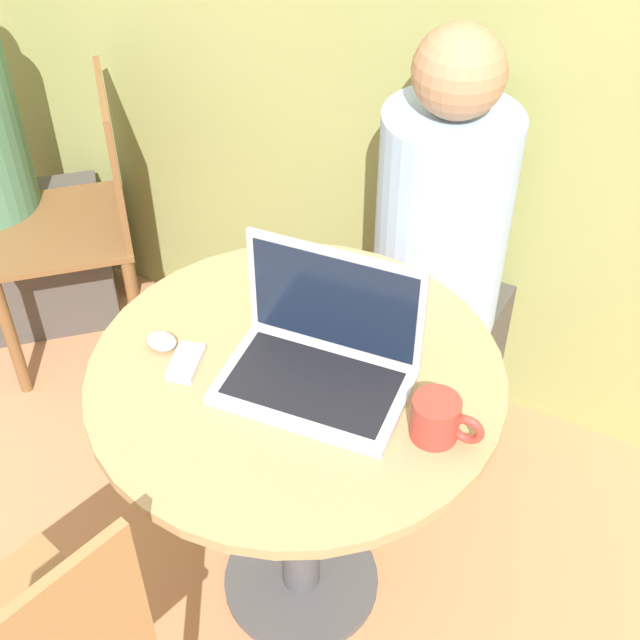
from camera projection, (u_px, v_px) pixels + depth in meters
name	position (u px, v px, depth m)	size (l,w,h in m)	color
ground_plane	(301.00, 581.00, 2.19)	(12.00, 12.00, 0.00)	tan
round_table	(297.00, 432.00, 1.82)	(0.80, 0.80, 0.74)	#4C4C51
laptop	(321.00, 356.00, 1.65)	(0.36, 0.25, 0.25)	#B7B7BC
cell_phone	(186.00, 362.00, 1.70)	(0.08, 0.11, 0.02)	silver
computer_mouse	(162.00, 341.00, 1.73)	(0.06, 0.05, 0.03)	#B2B2B7
coffee_cup	(438.00, 419.00, 1.55)	(0.13, 0.09, 0.08)	#B2382D
person_seated	(443.00, 280.00, 2.26)	(0.33, 0.50, 1.20)	#4C4742
chair_background	(80.00, 222.00, 2.55)	(0.56, 0.56, 0.85)	brown
person_background	(3.00, 188.00, 2.60)	(0.50, 0.49, 1.15)	#4C4742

